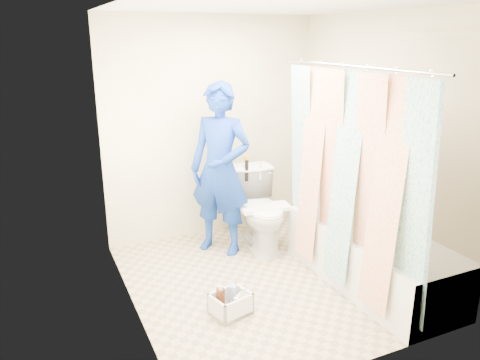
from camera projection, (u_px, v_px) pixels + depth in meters
name	position (u px, v px, depth m)	size (l,w,h in m)	color
floor	(265.00, 280.00, 4.35)	(2.60, 2.60, 0.00)	tan
ceiling	(270.00, 6.00, 3.64)	(2.40, 2.60, 0.02)	silver
wall_back	(212.00, 129.00, 5.13)	(2.40, 0.02, 2.40)	beige
wall_front	(366.00, 202.00, 2.87)	(2.40, 0.02, 2.40)	beige
wall_left	(126.00, 171.00, 3.52)	(0.02, 2.60, 2.40)	beige
wall_right	(378.00, 142.00, 4.48)	(0.02, 2.60, 2.40)	beige
bathtub	(370.00, 256.00, 4.24)	(0.70, 1.75, 0.50)	silver
curtain_rod	(354.00, 66.00, 3.61)	(0.02, 0.02, 1.90)	silver
shower_curtain	(346.00, 181.00, 3.89)	(0.06, 1.75, 1.80)	silver
toilet	(261.00, 210.00, 4.94)	(0.47, 0.82, 0.83)	white
tank_lid	(265.00, 208.00, 4.80)	(0.51, 0.22, 0.04)	white
tank_internals	(250.00, 168.00, 5.01)	(0.20, 0.07, 0.27)	black
plumber	(220.00, 170.00, 4.72)	(0.64, 0.42, 1.76)	#0F379C
cleaning_caddy	(232.00, 304.00, 3.81)	(0.35, 0.31, 0.23)	silver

